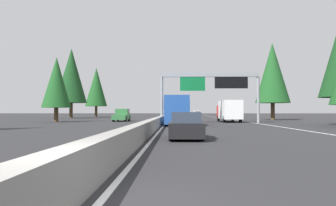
{
  "coord_description": "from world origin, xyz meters",
  "views": [
    {
      "loc": [
        -4.98,
        -1.51,
        1.52
      ],
      "look_at": [
        48.26,
        -0.23,
        2.83
      ],
      "focal_mm": 35.15,
      "sensor_mm": 36.0,
      "label": 1
    }
  ],
  "objects_px": {
    "sign_gantry_overhead": "(211,83)",
    "conifer_left_far": "(96,87)",
    "sedan_near_center": "(186,126)",
    "conifer_left_mid": "(71,76)",
    "oncoming_near": "(122,115)",
    "conifer_right_mid": "(272,73)",
    "sedan_distant_a": "(197,113)",
    "conifer_left_near": "(56,82)",
    "box_truck_far_center": "(229,110)",
    "bus_near_right": "(177,109)",
    "minivan_mid_right": "(196,113)"
  },
  "relations": [
    {
      "from": "oncoming_near",
      "to": "conifer_left_near",
      "type": "relative_size",
      "value": 0.61
    },
    {
      "from": "conifer_left_mid",
      "to": "box_truck_far_center",
      "type": "bearing_deg",
      "value": -128.03
    },
    {
      "from": "oncoming_near",
      "to": "conifer_left_far",
      "type": "height_order",
      "value": "conifer_left_far"
    },
    {
      "from": "sign_gantry_overhead",
      "to": "sedan_near_center",
      "type": "distance_m",
      "value": 24.75
    },
    {
      "from": "box_truck_far_center",
      "to": "conifer_left_near",
      "type": "xyz_separation_m",
      "value": [
        -0.33,
        24.17,
        3.94
      ]
    },
    {
      "from": "conifer_right_mid",
      "to": "conifer_left_mid",
      "type": "relative_size",
      "value": 0.89
    },
    {
      "from": "conifer_left_near",
      "to": "conifer_left_far",
      "type": "xyz_separation_m",
      "value": [
        37.41,
        3.51,
        2.08
      ]
    },
    {
      "from": "bus_near_right",
      "to": "sedan_distant_a",
      "type": "xyz_separation_m",
      "value": [
        78.22,
        -7.41,
        -1.03
      ]
    },
    {
      "from": "sedan_near_center",
      "to": "box_truck_far_center",
      "type": "xyz_separation_m",
      "value": [
        27.91,
        -6.86,
        0.93
      ]
    },
    {
      "from": "conifer_left_far",
      "to": "conifer_left_mid",
      "type": "bearing_deg",
      "value": 171.97
    },
    {
      "from": "sedan_near_center",
      "to": "conifer_left_mid",
      "type": "distance_m",
      "value": 56.56
    },
    {
      "from": "box_truck_far_center",
      "to": "conifer_left_near",
      "type": "height_order",
      "value": "conifer_left_near"
    },
    {
      "from": "oncoming_near",
      "to": "conifer_left_far",
      "type": "xyz_separation_m",
      "value": [
        33.67,
        12.14,
        6.72
      ]
    },
    {
      "from": "conifer_left_far",
      "to": "oncoming_near",
      "type": "bearing_deg",
      "value": -160.18
    },
    {
      "from": "sedan_near_center",
      "to": "conifer_left_near",
      "type": "height_order",
      "value": "conifer_left_near"
    },
    {
      "from": "conifer_right_mid",
      "to": "conifer_left_far",
      "type": "relative_size",
      "value": 1.06
    },
    {
      "from": "conifer_left_near",
      "to": "conifer_right_mid",
      "type": "bearing_deg",
      "value": -71.51
    },
    {
      "from": "box_truck_far_center",
      "to": "conifer_left_near",
      "type": "relative_size",
      "value": 0.93
    },
    {
      "from": "sign_gantry_overhead",
      "to": "bus_near_right",
      "type": "xyz_separation_m",
      "value": [
        -4.58,
        4.43,
        -3.38
      ]
    },
    {
      "from": "sign_gantry_overhead",
      "to": "sedan_distant_a",
      "type": "distance_m",
      "value": 73.83
    },
    {
      "from": "sedan_distant_a",
      "to": "oncoming_near",
      "type": "distance_m",
      "value": 68.17
    },
    {
      "from": "conifer_left_near",
      "to": "sedan_distant_a",
      "type": "bearing_deg",
      "value": -19.1
    },
    {
      "from": "sedan_near_center",
      "to": "sign_gantry_overhead",
      "type": "bearing_deg",
      "value": -9.43
    },
    {
      "from": "bus_near_right",
      "to": "minivan_mid_right",
      "type": "bearing_deg",
      "value": -5.09
    },
    {
      "from": "box_truck_far_center",
      "to": "oncoming_near",
      "type": "height_order",
      "value": "box_truck_far_center"
    },
    {
      "from": "minivan_mid_right",
      "to": "conifer_left_mid",
      "type": "distance_m",
      "value": 61.9
    },
    {
      "from": "sedan_near_center",
      "to": "sedan_distant_a",
      "type": "relative_size",
      "value": 1.0
    },
    {
      "from": "sedan_near_center",
      "to": "conifer_right_mid",
      "type": "relative_size",
      "value": 0.33
    },
    {
      "from": "bus_near_right",
      "to": "conifer_left_near",
      "type": "xyz_separation_m",
      "value": [
        8.13,
        16.87,
        3.83
      ]
    },
    {
      "from": "sedan_near_center",
      "to": "box_truck_far_center",
      "type": "relative_size",
      "value": 0.52
    },
    {
      "from": "sign_gantry_overhead",
      "to": "minivan_mid_right",
      "type": "bearing_deg",
      "value": -2.24
    },
    {
      "from": "box_truck_far_center",
      "to": "conifer_left_far",
      "type": "distance_m",
      "value": 46.66
    },
    {
      "from": "sign_gantry_overhead",
      "to": "conifer_left_mid",
      "type": "xyz_separation_m",
      "value": [
        27.06,
        26.77,
        3.95
      ]
    },
    {
      "from": "sedan_near_center",
      "to": "conifer_left_far",
      "type": "bearing_deg",
      "value": 17.76
    },
    {
      "from": "conifer_right_mid",
      "to": "conifer_left_far",
      "type": "xyz_separation_m",
      "value": [
        26.24,
        36.92,
        -0.45
      ]
    },
    {
      "from": "conifer_right_mid",
      "to": "conifer_left_far",
      "type": "bearing_deg",
      "value": 54.59
    },
    {
      "from": "sedan_near_center",
      "to": "bus_near_right",
      "type": "bearing_deg",
      "value": 1.3
    },
    {
      "from": "box_truck_far_center",
      "to": "sedan_distant_a",
      "type": "xyz_separation_m",
      "value": [
        69.76,
        -0.1,
        -0.93
      ]
    },
    {
      "from": "box_truck_far_center",
      "to": "sedan_near_center",
      "type": "bearing_deg",
      "value": 166.18
    },
    {
      "from": "oncoming_near",
      "to": "conifer_left_near",
      "type": "xyz_separation_m",
      "value": [
        -3.75,
        8.63,
        4.63
      ]
    },
    {
      "from": "sign_gantry_overhead",
      "to": "sedan_distant_a",
      "type": "xyz_separation_m",
      "value": [
        73.64,
        -2.98,
        -4.42
      ]
    },
    {
      "from": "sedan_distant_a",
      "to": "conifer_right_mid",
      "type": "xyz_separation_m",
      "value": [
        -58.92,
        -9.13,
        7.4
      ]
    },
    {
      "from": "bus_near_right",
      "to": "sedan_distant_a",
      "type": "height_order",
      "value": "bus_near_right"
    },
    {
      "from": "minivan_mid_right",
      "to": "oncoming_near",
      "type": "bearing_deg",
      "value": 167.82
    },
    {
      "from": "box_truck_far_center",
      "to": "conifer_right_mid",
      "type": "distance_m",
      "value": 15.64
    },
    {
      "from": "sedan_distant_a",
      "to": "conifer_left_far",
      "type": "relative_size",
      "value": 0.35
    },
    {
      "from": "minivan_mid_right",
      "to": "conifer_left_near",
      "type": "distance_m",
      "value": 81.01
    },
    {
      "from": "sign_gantry_overhead",
      "to": "minivan_mid_right",
      "type": "height_order",
      "value": "sign_gantry_overhead"
    },
    {
      "from": "sign_gantry_overhead",
      "to": "conifer_left_near",
      "type": "height_order",
      "value": "conifer_left_near"
    },
    {
      "from": "sign_gantry_overhead",
      "to": "conifer_left_far",
      "type": "xyz_separation_m",
      "value": [
        40.96,
        24.81,
        2.53
      ]
    }
  ]
}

